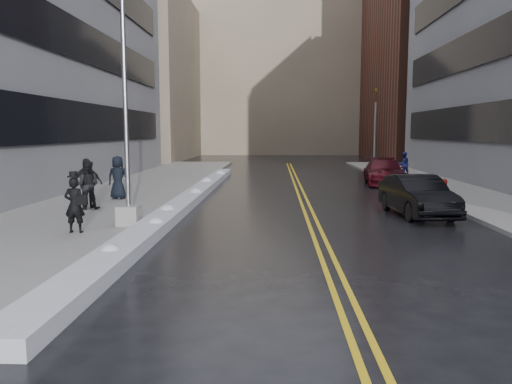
# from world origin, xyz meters

# --- Properties ---
(ground) EXTENTS (160.00, 160.00, 0.00)m
(ground) POSITION_xyz_m (0.00, 0.00, 0.00)
(ground) COLOR black
(ground) RESTS_ON ground
(sidewalk_west) EXTENTS (5.50, 50.00, 0.15)m
(sidewalk_west) POSITION_xyz_m (-5.75, 10.00, 0.07)
(sidewalk_west) COLOR gray
(sidewalk_west) RESTS_ON ground
(sidewalk_east) EXTENTS (4.00, 50.00, 0.15)m
(sidewalk_east) POSITION_xyz_m (10.00, 10.00, 0.07)
(sidewalk_east) COLOR gray
(sidewalk_east) RESTS_ON ground
(lane_line_left) EXTENTS (0.12, 50.00, 0.01)m
(lane_line_left) POSITION_xyz_m (2.35, 10.00, 0.00)
(lane_line_left) COLOR gold
(lane_line_left) RESTS_ON ground
(lane_line_right) EXTENTS (0.12, 50.00, 0.01)m
(lane_line_right) POSITION_xyz_m (2.65, 10.00, 0.00)
(lane_line_right) COLOR gold
(lane_line_right) RESTS_ON ground
(snow_ridge) EXTENTS (0.90, 30.00, 0.34)m
(snow_ridge) POSITION_xyz_m (-2.45, 8.00, 0.17)
(snow_ridge) COLOR silver
(snow_ridge) RESTS_ON ground
(building_west_far) EXTENTS (14.00, 22.00, 18.00)m
(building_west_far) POSITION_xyz_m (-15.50, 44.00, 9.00)
(building_west_far) COLOR gray
(building_west_far) RESTS_ON ground
(building_east_far) EXTENTS (14.00, 20.00, 28.00)m
(building_east_far) POSITION_xyz_m (19.00, 42.00, 14.00)
(building_east_far) COLOR #562D21
(building_east_far) RESTS_ON ground
(building_far) EXTENTS (36.00, 16.00, 22.00)m
(building_far) POSITION_xyz_m (2.00, 60.00, 11.00)
(building_far) COLOR gray
(building_far) RESTS_ON ground
(lamppost) EXTENTS (0.65, 0.65, 7.62)m
(lamppost) POSITION_xyz_m (-3.30, 2.00, 2.53)
(lamppost) COLOR gray
(lamppost) RESTS_ON sidewalk_west
(fire_hydrant) EXTENTS (0.26, 0.26, 0.73)m
(fire_hydrant) POSITION_xyz_m (9.00, 10.00, 0.55)
(fire_hydrant) COLOR maroon
(fire_hydrant) RESTS_ON sidewalk_east
(traffic_signal) EXTENTS (0.16, 0.20, 6.00)m
(traffic_signal) POSITION_xyz_m (8.50, 24.00, 3.40)
(traffic_signal) COLOR gray
(traffic_signal) RESTS_ON sidewalk_east
(pedestrian_fedora) EXTENTS (0.59, 0.40, 1.60)m
(pedestrian_fedora) POSITION_xyz_m (-4.48, 0.76, 0.95)
(pedestrian_fedora) COLOR black
(pedestrian_fedora) RESTS_ON sidewalk_west
(pedestrian_b) EXTENTS (0.95, 0.78, 1.81)m
(pedestrian_b) POSITION_xyz_m (-5.75, 5.08, 1.05)
(pedestrian_b) COLOR black
(pedestrian_b) RESTS_ON sidewalk_west
(pedestrian_c) EXTENTS (0.93, 0.63, 1.85)m
(pedestrian_c) POSITION_xyz_m (-5.51, 7.94, 1.07)
(pedestrian_c) COLOR black
(pedestrian_c) RESTS_ON sidewalk_west
(pedestrian_d) EXTENTS (1.14, 0.55, 1.89)m
(pedestrian_d) POSITION_xyz_m (-5.83, 5.30, 1.09)
(pedestrian_d) COLOR black
(pedestrian_d) RESTS_ON sidewalk_west
(pedestrian_east) EXTENTS (0.89, 0.77, 1.58)m
(pedestrian_east) POSITION_xyz_m (9.54, 19.50, 0.94)
(pedestrian_east) COLOR navy
(pedestrian_east) RESTS_ON sidewalk_east
(car_black) EXTENTS (1.98, 4.59, 1.47)m
(car_black) POSITION_xyz_m (6.34, 4.92, 0.74)
(car_black) COLOR black
(car_black) RESTS_ON ground
(car_maroon) EXTENTS (2.61, 5.34, 1.50)m
(car_maroon) POSITION_xyz_m (7.50, 15.84, 0.75)
(car_maroon) COLOR #440A14
(car_maroon) RESTS_ON ground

